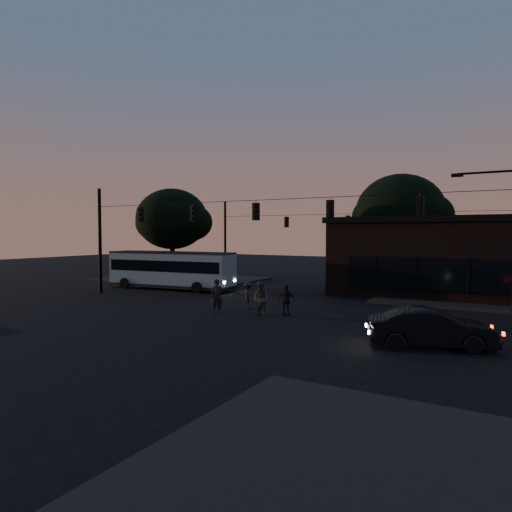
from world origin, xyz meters
The scene contains 14 objects.
ground centered at (0.00, 0.00, 0.00)m, with size 120.00×120.00×0.00m, color black.
sidewalk_far_right centered at (12.00, 14.00, 0.07)m, with size 14.00×10.00×0.15m, color black.
sidewalk_far_left centered at (-14.00, 14.00, 0.07)m, with size 14.00×10.00×0.15m, color black.
building centered at (9.00, 15.97, 2.71)m, with size 15.40×10.41×5.40m.
tree_behind centered at (4.00, 22.00, 6.19)m, with size 7.60×7.60×9.43m.
tree_left centered at (-14.00, 13.00, 5.57)m, with size 6.40×6.40×8.30m.
signal_rig_near centered at (0.00, 4.00, 4.45)m, with size 26.24×0.30×7.50m.
signal_rig_far centered at (0.00, 20.00, 4.20)m, with size 26.24×0.30×7.50m.
bus centered at (-10.02, 8.20, 1.62)m, with size 10.43×3.36×2.88m.
car centered at (10.34, -0.66, 0.75)m, with size 1.59×4.56×1.50m, color black.
pedestrian_a centered at (-0.92, 1.40, 0.92)m, with size 0.67×0.44×1.84m, color black.
pedestrian_b centered at (1.61, 1.74, 0.91)m, with size 0.89×0.69×1.83m, color #383733.
pedestrian_c centered at (2.64, 2.64, 0.81)m, with size 0.95×0.40×1.62m, color black.
pedestrian_d centered at (-0.22, 3.47, 0.79)m, with size 1.01×0.58×1.57m, color black.
Camera 1 is at (13.22, -18.62, 4.33)m, focal length 32.00 mm.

